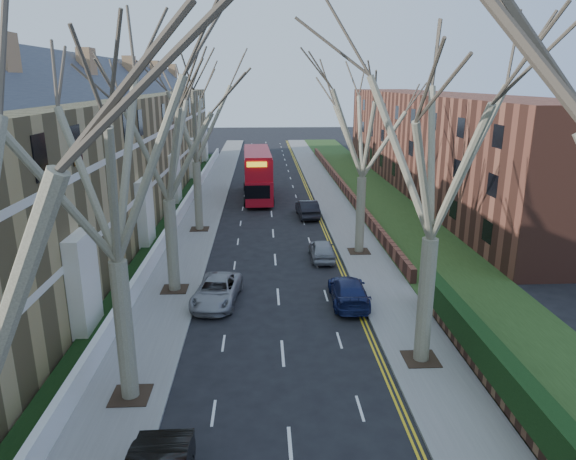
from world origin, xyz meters
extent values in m
cube|color=slate|center=(-6.00, 39.00, 0.06)|extent=(3.00, 102.00, 0.12)
cube|color=slate|center=(6.00, 39.00, 0.06)|extent=(3.00, 102.00, 0.12)
cube|color=#99814E|center=(-13.80, 31.00, 5.00)|extent=(9.00, 78.00, 10.00)
cube|color=#2F323A|center=(-13.80, 31.00, 11.00)|extent=(4.67, 78.00, 4.67)
cube|color=white|center=(-9.35, 31.00, 3.50)|extent=(0.12, 78.00, 0.35)
cube|color=white|center=(-9.35, 31.00, 7.00)|extent=(0.12, 78.00, 0.35)
cube|color=brown|center=(17.50, 43.00, 5.00)|extent=(8.00, 54.00, 10.00)
cube|color=brown|center=(7.70, 43.00, 0.57)|extent=(0.35, 54.00, 0.90)
cube|color=#513023|center=(7.70, 2.00, 0.42)|extent=(0.40, 24.00, 0.60)
cube|color=black|center=(7.70, 2.00, 1.32)|extent=(0.70, 24.00, 1.20)
cube|color=white|center=(-7.65, 31.00, 0.62)|extent=(0.30, 78.00, 1.00)
cube|color=#223C15|center=(10.50, 39.00, 0.15)|extent=(6.00, 102.00, 0.06)
cylinder|color=#665F49|center=(-5.70, 6.00, 2.75)|extent=(0.64, 0.64, 5.25)
cube|color=#2D2116|center=(-5.70, 6.00, 0.14)|extent=(1.40, 1.40, 0.05)
cylinder|color=#665F49|center=(-5.70, 16.00, 2.66)|extent=(0.64, 0.64, 5.07)
cube|color=#2D2116|center=(-5.70, 16.00, 0.14)|extent=(1.40, 1.40, 0.05)
cylinder|color=#665F49|center=(-5.70, 28.00, 2.75)|extent=(0.60, 0.60, 5.25)
cube|color=#2D2116|center=(-5.70, 28.00, 0.14)|extent=(1.40, 1.40, 0.05)
cylinder|color=#665F49|center=(5.70, 8.00, 2.75)|extent=(0.64, 0.64, 5.25)
cube|color=#2D2116|center=(5.70, 8.00, 0.14)|extent=(1.40, 1.40, 0.05)
cylinder|color=#665F49|center=(5.70, 22.00, 2.66)|extent=(0.60, 0.60, 5.07)
cube|color=#2D2116|center=(5.70, 22.00, 0.14)|extent=(1.40, 1.40, 0.05)
cube|color=#AB0C19|center=(-1.23, 39.44, 1.46)|extent=(2.88, 11.14, 2.21)
cube|color=#AB0C19|center=(-1.23, 39.44, 3.57)|extent=(2.87, 10.58, 2.01)
cube|color=black|center=(-1.23, 39.44, 1.91)|extent=(2.87, 10.25, 0.90)
cube|color=black|center=(-1.23, 39.44, 3.67)|extent=(2.87, 10.03, 0.90)
imported|color=gray|center=(-3.24, 14.42, 0.65)|extent=(2.69, 4.88, 1.29)
imported|color=#151E4C|center=(3.66, 14.03, 0.66)|extent=(1.98, 4.60, 1.32)
imported|color=gray|center=(3.06, 20.96, 0.65)|extent=(1.59, 3.85, 1.31)
imported|color=black|center=(3.05, 31.78, 0.74)|extent=(1.84, 4.59, 1.48)
camera|label=1|loc=(-0.76, -10.62, 11.24)|focal=32.00mm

